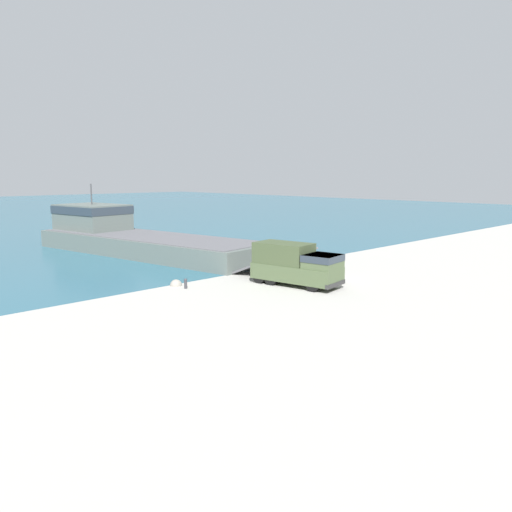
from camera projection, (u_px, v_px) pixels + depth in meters
ground_plane at (318, 280)px, 39.51m from camera, size 240.00×240.00×0.00m
landing_craft at (133, 236)px, 54.23m from camera, size 12.23×33.69×7.28m
military_truck at (296, 264)px, 37.55m from camera, size 3.66×7.17×3.15m
soldier_on_ramp at (315, 267)px, 39.57m from camera, size 0.27×0.45×1.79m
mooring_bollard at (186, 283)px, 36.58m from camera, size 0.25×0.25×0.76m
cargo_crate at (333, 277)px, 38.61m from camera, size 1.10×1.21×0.83m
shoreline_rock_a at (298, 262)px, 47.64m from camera, size 0.84×0.84×0.84m
shoreline_rock_b at (176, 286)px, 37.64m from camera, size 0.93×0.93×0.93m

